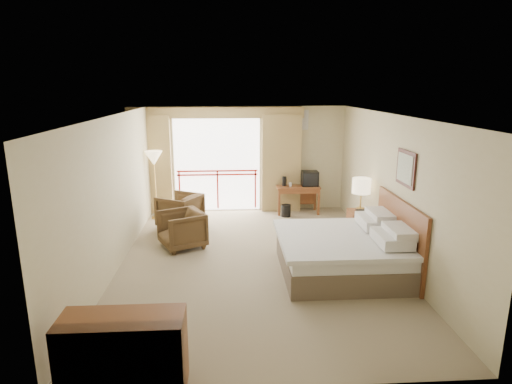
{
  "coord_description": "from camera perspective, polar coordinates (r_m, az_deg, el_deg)",
  "views": [
    {
      "loc": [
        -0.47,
        -7.47,
        3.19
      ],
      "look_at": [
        0.02,
        0.4,
        1.23
      ],
      "focal_mm": 30.0,
      "sensor_mm": 36.0,
      "label": 1
    }
  ],
  "objects": [
    {
      "name": "floor",
      "position": [
        8.13,
        0.04,
        -9.14
      ],
      "size": [
        7.0,
        7.0,
        0.0
      ],
      "primitive_type": "plane",
      "color": "#83755A",
      "rests_on": "ground"
    },
    {
      "name": "ceiling",
      "position": [
        7.5,
        0.05,
        10.2
      ],
      "size": [
        7.0,
        7.0,
        0.0
      ],
      "primitive_type": "plane",
      "rotation": [
        3.14,
        0.0,
        0.0
      ],
      "color": "white",
      "rests_on": "wall_back"
    },
    {
      "name": "wall_back",
      "position": [
        11.13,
        -1.09,
        4.43
      ],
      "size": [
        5.0,
        0.0,
        5.0
      ],
      "primitive_type": "plane",
      "rotation": [
        1.57,
        0.0,
        0.0
      ],
      "color": "#C3B78B",
      "rests_on": "ground"
    },
    {
      "name": "wall_front",
      "position": [
        4.4,
        2.95,
        -10.79
      ],
      "size": [
        5.0,
        0.0,
        5.0
      ],
      "primitive_type": "plane",
      "rotation": [
        -1.57,
        0.0,
        0.0
      ],
      "color": "#C3B78B",
      "rests_on": "ground"
    },
    {
      "name": "wall_left",
      "position": [
        7.96,
        -18.23,
        -0.14
      ],
      "size": [
        0.0,
        7.0,
        7.0
      ],
      "primitive_type": "plane",
      "rotation": [
        1.57,
        0.0,
        1.57
      ],
      "color": "#C3B78B",
      "rests_on": "ground"
    },
    {
      "name": "wall_right",
      "position": [
        8.25,
        17.66,
        0.38
      ],
      "size": [
        0.0,
        7.0,
        7.0
      ],
      "primitive_type": "plane",
      "rotation": [
        1.57,
        0.0,
        -1.57
      ],
      "color": "#C3B78B",
      "rests_on": "ground"
    },
    {
      "name": "balcony_door",
      "position": [
        11.13,
        -5.2,
        3.59
      ],
      "size": [
        2.4,
        0.0,
        2.4
      ],
      "primitive_type": "plane",
      "rotation": [
        1.57,
        0.0,
        0.0
      ],
      "color": "white",
      "rests_on": "wall_back"
    },
    {
      "name": "balcony_railing",
      "position": [
        11.19,
        -5.16,
        1.62
      ],
      "size": [
        2.09,
        0.03,
        1.02
      ],
      "color": "#B41B0F",
      "rests_on": "wall_back"
    },
    {
      "name": "curtain_left",
      "position": [
        11.17,
        -13.73,
        3.54
      ],
      "size": [
        1.0,
        0.26,
        2.5
      ],
      "primitive_type": "cube",
      "color": "olive",
      "rests_on": "wall_back"
    },
    {
      "name": "curtain_right",
      "position": [
        11.07,
        3.36,
        3.83
      ],
      "size": [
        1.0,
        0.26,
        2.5
      ],
      "primitive_type": "cube",
      "color": "olive",
      "rests_on": "wall_back"
    },
    {
      "name": "valance",
      "position": [
        10.87,
        -5.37,
        10.51
      ],
      "size": [
        4.4,
        0.22,
        0.28
      ],
      "primitive_type": "cube",
      "color": "olive",
      "rests_on": "wall_back"
    },
    {
      "name": "hvac_vent",
      "position": [
        11.11,
        5.7,
        9.55
      ],
      "size": [
        0.5,
        0.04,
        0.5
      ],
      "primitive_type": "cube",
      "color": "silver",
      "rests_on": "wall_back"
    },
    {
      "name": "bed",
      "position": [
        7.68,
        11.66,
        -7.85
      ],
      "size": [
        2.13,
        2.06,
        0.97
      ],
      "color": "brown",
      "rests_on": "floor"
    },
    {
      "name": "headboard",
      "position": [
        7.89,
        18.56,
        -5.59
      ],
      "size": [
        0.06,
        2.1,
        1.3
      ],
      "primitive_type": "cube",
      "color": "#5F2D16",
      "rests_on": "wall_right"
    },
    {
      "name": "framed_art",
      "position": [
        7.59,
        19.34,
        2.99
      ],
      "size": [
        0.04,
        0.72,
        0.6
      ],
      "color": "black",
      "rests_on": "wall_right"
    },
    {
      "name": "nightstand",
      "position": [
        9.26,
        13.66,
        -4.46
      ],
      "size": [
        0.47,
        0.56,
        0.65
      ],
      "primitive_type": "cube",
      "rotation": [
        0.0,
        0.0,
        -0.02
      ],
      "color": "#5F2D16",
      "rests_on": "floor"
    },
    {
      "name": "table_lamp",
      "position": [
        9.08,
        13.88,
        0.73
      ],
      "size": [
        0.38,
        0.38,
        0.67
      ],
      "rotation": [
        0.0,
        0.0,
        0.04
      ],
      "color": "tan",
      "rests_on": "nightstand"
    },
    {
      "name": "phone",
      "position": [
        9.01,
        13.77,
        -2.56
      ],
      "size": [
        0.17,
        0.14,
        0.08
      ],
      "primitive_type": "cube",
      "rotation": [
        0.0,
        0.0,
        -0.0
      ],
      "color": "black",
      "rests_on": "nightstand"
    },
    {
      "name": "desk",
      "position": [
        11.05,
        5.54,
        0.09
      ],
      "size": [
        1.1,
        0.53,
        0.72
      ],
      "rotation": [
        0.0,
        0.0,
        0.03
      ],
      "color": "#5F2D16",
      "rests_on": "floor"
    },
    {
      "name": "tv",
      "position": [
        10.97,
        7.18,
        1.79
      ],
      "size": [
        0.42,
        0.33,
        0.38
      ],
      "rotation": [
        0.0,
        0.0,
        -0.03
      ],
      "color": "black",
      "rests_on": "desk"
    },
    {
      "name": "coffee_maker",
      "position": [
        10.89,
        3.8,
        1.42
      ],
      "size": [
        0.13,
        0.13,
        0.24
      ],
      "primitive_type": "cylinder",
      "rotation": [
        0.0,
        0.0,
        -0.14
      ],
      "color": "black",
      "rests_on": "desk"
    },
    {
      "name": "cup",
      "position": [
        10.88,
        4.61,
        1.0
      ],
      "size": [
        0.08,
        0.08,
        0.1
      ],
      "primitive_type": "cylinder",
      "rotation": [
        0.0,
        0.0,
        -0.09
      ],
      "color": "white",
      "rests_on": "desk"
    },
    {
      "name": "wastebasket",
      "position": [
        10.77,
        4.02,
        -2.49
      ],
      "size": [
        0.26,
        0.26,
        0.3
      ],
      "primitive_type": "cylinder",
      "rotation": [
        0.0,
        0.0,
        -0.1
      ],
      "color": "black",
      "rests_on": "floor"
    },
    {
      "name": "armchair_far",
      "position": [
        10.16,
        -10.02,
        -4.58
      ],
      "size": [
        1.16,
        1.15,
        0.78
      ],
      "primitive_type": "imported",
      "rotation": [
        0.0,
        0.0,
        -2.08
      ],
      "color": "#402D1A",
      "rests_on": "floor"
    },
    {
      "name": "armchair_near",
      "position": [
        8.92,
        -9.75,
        -7.22
      ],
      "size": [
        1.1,
        1.09,
        0.75
      ],
      "primitive_type": "imported",
      "rotation": [
        0.0,
        0.0,
        -1.11
      ],
      "color": "#402D1A",
      "rests_on": "floor"
    },
    {
      "name": "side_table",
      "position": [
        9.52,
        -11.57,
        -3.63
      ],
      "size": [
        0.48,
        0.48,
        0.53
      ],
      "rotation": [
        0.0,
        0.0,
        -0.19
      ],
      "color": "black",
      "rests_on": "floor"
    },
    {
      "name": "book",
      "position": [
        9.47,
        -11.62,
        -2.64
      ],
      "size": [
        0.23,
        0.26,
        0.02
      ],
      "primitive_type": "imported",
      "rotation": [
        0.0,
        0.0,
        0.34
      ],
      "color": "white",
      "rests_on": "side_table"
    },
    {
      "name": "floor_lamp",
      "position": [
        10.6,
        -13.47,
        4.07
      ],
      "size": [
        0.43,
        0.43,
        1.68
      ],
      "rotation": [
        0.0,
        0.0,
        -0.12
      ],
      "color": "tan",
      "rests_on": "floor"
    },
    {
      "name": "dresser",
      "position": [
        5.03,
        -17.24,
        -19.99
      ],
      "size": [
        1.3,
        0.55,
        0.87
      ],
      "rotation": [
        0.0,
        0.0,
        0.04
      ],
      "color": "#5F2D16",
      "rests_on": "floor"
    }
  ]
}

